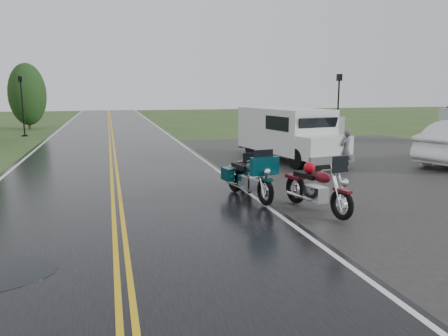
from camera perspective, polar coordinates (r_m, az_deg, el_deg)
The scene contains 11 objects.
ground at distance 9.54m, azimuth -13.46°, elevation -8.74°, with size 120.00×120.00×0.00m, color #2D471E.
road at distance 19.28m, azimuth -14.26°, elevation 0.80°, with size 8.00×100.00×0.04m, color black.
parking_pad at distance 18.17m, azimuth 23.21°, elevation -0.29°, with size 14.00×24.00×0.03m, color black.
motorcycle_red at distance 10.41m, azimuth 15.20°, elevation -3.04°, with size 0.90×2.49×1.47m, color #5A0A12, non-canonical shape.
motorcycle_teal at distance 11.36m, azimuth 5.45°, elevation -1.62°, with size 0.91×2.49×1.47m, color #05343D, non-canonical shape.
motorcycle_silver at distance 12.72m, azimuth 3.32°, elevation -1.03°, with size 0.72×1.98×1.17m, color #B0B2B8, non-canonical shape.
van_white at distance 16.93m, azimuth 9.65°, elevation 3.62°, with size 2.22×5.92×2.32m, color silver, non-canonical shape.
person_at_van at distance 17.20m, azimuth 15.62°, elevation 2.19°, with size 0.57×0.37×1.55m, color #545359.
lamp_post_far_left at distance 32.03m, azimuth -24.83°, elevation 7.33°, with size 0.34×0.34×3.99m, color black, non-canonical shape.
lamp_post_far_right at distance 25.79m, azimuth 14.66°, elevation 7.47°, with size 0.34×0.34×3.98m, color black, non-canonical shape.
tree_left_far at distance 37.95m, azimuth -24.25°, elevation 7.98°, with size 2.86×2.86×4.39m, color #1E3D19, non-canonical shape.
Camera 1 is at (-0.12, -9.05, 3.04)m, focal length 35.00 mm.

